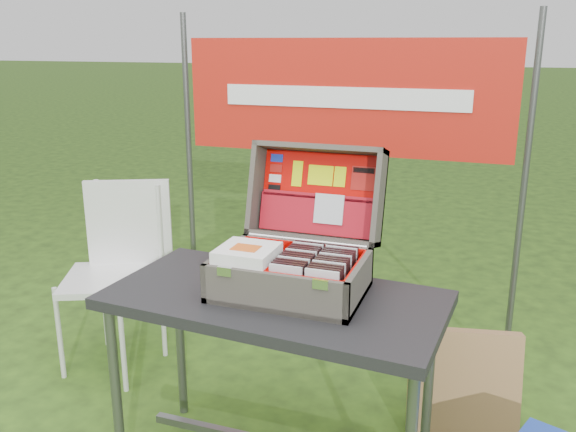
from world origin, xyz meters
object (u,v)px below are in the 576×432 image
at_px(chair, 109,281).
at_px(suitcase, 296,225).
at_px(table, 275,387).
at_px(cardboard_box, 463,387).

bearing_deg(chair, suitcase, -43.41).
distance_m(table, cardboard_box, 0.79).
xyz_separation_m(suitcase, chair, (-1.07, 0.37, -0.50)).
xyz_separation_m(suitcase, cardboard_box, (0.59, 0.36, -0.72)).
distance_m(suitcase, chair, 1.24).
bearing_deg(table, chair, 159.89).
bearing_deg(chair, table, -48.55).
bearing_deg(suitcase, table, -116.84).
height_order(suitcase, cardboard_box, suitcase).
relative_size(chair, cardboard_box, 1.98).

